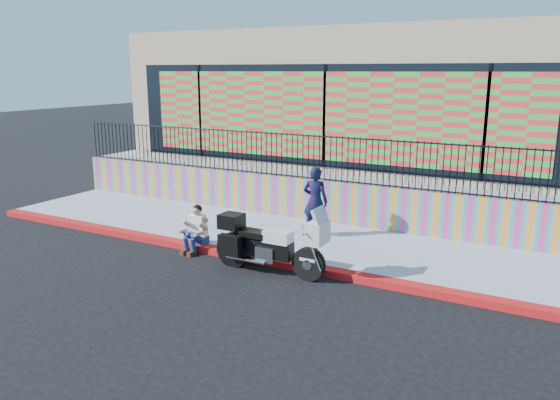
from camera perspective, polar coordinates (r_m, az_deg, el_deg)
The scene contains 10 objects.
ground at distance 12.17m, azimuth -3.56°, elevation -6.24°, with size 90.00×90.00×0.00m, color black.
red_curb at distance 12.14m, azimuth -3.57°, elevation -5.90°, with size 16.00×0.30×0.15m, color #B30C1B.
sidewalk at distance 13.49m, azimuth 0.16°, elevation -3.88°, with size 16.00×3.00×0.15m, color #98A2B7.
mural_wall at distance 14.71m, azimuth 3.13°, elevation 0.08°, with size 16.00×0.20×1.10m, color #D53882.
metal_fence at distance 14.49m, azimuth 3.19°, elevation 4.51°, with size 15.80×0.04×1.20m, color black, non-canonical shape.
elevated_platform at distance 19.36m, azimuth 9.65°, elevation 2.92°, with size 16.00×10.00×1.25m, color #98A2B7.
storefront_building at distance 18.86m, azimuth 9.75°, elevation 10.68°, with size 14.00×8.06×4.00m.
police_motorcycle at distance 11.21m, azimuth -1.27°, elevation -4.50°, with size 2.45×0.81×1.52m.
police_officer at distance 13.21m, azimuth 3.71°, elevation -0.13°, with size 0.62×0.41×1.70m, color black.
seated_man at distance 12.68m, azimuth -8.93°, elevation -3.42°, with size 0.54×0.71×1.06m.
Camera 1 is at (6.13, -9.68, 4.09)m, focal length 35.00 mm.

